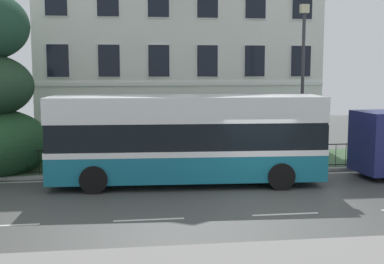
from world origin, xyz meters
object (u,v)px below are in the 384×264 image
Objects in this scene: street_lamp_post at (303,74)px; litter_bin at (82,155)px; single_decker_bus at (187,138)px; georgian_townhouse at (174,37)px.

litter_bin is (-9.34, 0.03, -3.31)m from street_lamp_post.
georgian_townhouse is at bearing 89.59° from single_decker_bus.
litter_bin is at bearing -117.64° from georgian_townhouse.
street_lamp_post is 9.91m from litter_bin.
single_decker_bus is at bearing -93.59° from georgian_townhouse.
georgian_townhouse is 12.58m from single_decker_bus.
georgian_townhouse is 12.74× the size of litter_bin.
street_lamp_post is at bearing -62.89° from georgian_townhouse.
street_lamp_post is 5.82× the size of litter_bin.
street_lamp_post reaches higher than litter_bin.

